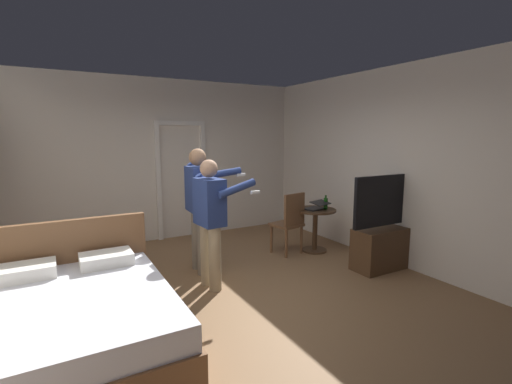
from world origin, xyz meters
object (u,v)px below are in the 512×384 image
object	(u,v)px
wooden_chair	(290,221)
person_blue_shirt	(211,215)
suitcase_dark	(100,253)
suitcase_small	(93,258)
side_table	(315,223)
bottle_on_table	(326,203)
bed	(74,323)
laptop	(316,206)
person_striped_shirt	(200,201)
tv_flatscreen	(384,239)

from	to	relation	value
wooden_chair	person_blue_shirt	distance (m)	1.70
suitcase_dark	suitcase_small	world-z (taller)	suitcase_small
person_blue_shirt	suitcase_dark	size ratio (longest dim) A/B	3.31
side_table	wooden_chair	size ratio (longest dim) A/B	0.71
bottle_on_table	suitcase_small	xyz separation A→B (m)	(-3.40, 0.76, -0.56)
side_table	wooden_chair	distance (m)	0.46
bed	person_blue_shirt	size ratio (longest dim) A/B	1.21
laptop	person_striped_shirt	size ratio (longest dim) A/B	0.23
bottle_on_table	suitcase_small	distance (m)	3.53
person_striped_shirt	suitcase_dark	size ratio (longest dim) A/B	3.54
bottle_on_table	tv_flatscreen	bearing A→B (deg)	-77.28
laptop	bottle_on_table	bearing A→B (deg)	-13.50
tv_flatscreen	bottle_on_table	bearing A→B (deg)	102.72
tv_flatscreen	bottle_on_table	world-z (taller)	tv_flatscreen
bed	suitcase_dark	size ratio (longest dim) A/B	4.01
person_striped_shirt	person_blue_shirt	bearing A→B (deg)	-97.42
bed	wooden_chair	size ratio (longest dim) A/B	1.95
bed	laptop	bearing A→B (deg)	18.58
person_striped_shirt	suitcase_small	distance (m)	1.64
person_striped_shirt	wooden_chair	bearing A→B (deg)	-0.42
bottle_on_table	person_striped_shirt	bearing A→B (deg)	175.44
wooden_chair	person_striped_shirt	size ratio (longest dim) A/B	0.58
bottle_on_table	person_blue_shirt	distance (m)	2.19
side_table	bottle_on_table	world-z (taller)	bottle_on_table
laptop	bottle_on_table	distance (m)	0.17
bed	person_blue_shirt	world-z (taller)	person_blue_shirt
side_table	wooden_chair	world-z (taller)	wooden_chair
bed	side_table	size ratio (longest dim) A/B	2.76
side_table	suitcase_dark	xyz separation A→B (m)	(-3.14, 1.00, -0.28)
side_table	bed	bearing A→B (deg)	-160.91
person_striped_shirt	bottle_on_table	bearing A→B (deg)	-4.56
suitcase_dark	wooden_chair	bearing A→B (deg)	-30.69
tv_flatscreen	person_striped_shirt	bearing A→B (deg)	153.06
side_table	wooden_chair	bearing A→B (deg)	170.47
laptop	person_blue_shirt	distance (m)	2.05
bed	suitcase_small	bearing A→B (deg)	80.48
bottle_on_table	side_table	bearing A→B (deg)	150.26
tv_flatscreen	bottle_on_table	xyz separation A→B (m)	(-0.23, 1.01, 0.38)
bottle_on_table	wooden_chair	bearing A→B (deg)	165.20
person_blue_shirt	laptop	bearing A→B (deg)	12.54
person_striped_shirt	laptop	bearing A→B (deg)	-3.80
wooden_chair	person_blue_shirt	xyz separation A→B (m)	(-1.57, -0.56, 0.37)
person_blue_shirt	person_striped_shirt	distance (m)	0.58
tv_flatscreen	wooden_chair	distance (m)	1.42
wooden_chair	laptop	bearing A→B (deg)	-15.28
side_table	suitcase_small	world-z (taller)	side_table
bed	bottle_on_table	distance (m)	3.93
wooden_chair	suitcase_dark	xyz separation A→B (m)	(-2.69, 0.93, -0.35)
bed	tv_flatscreen	distance (m)	3.96
tv_flatscreen	person_striped_shirt	distance (m)	2.65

